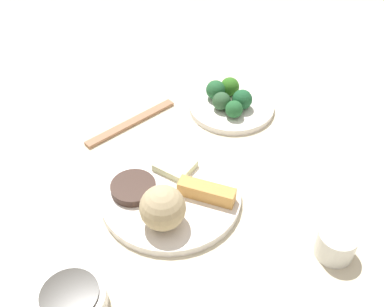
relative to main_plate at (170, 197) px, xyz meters
The scene contains 16 objects.
tabletop 0.02m from the main_plate, 29.18° to the left, with size 2.20×2.20×0.02m, color beige.
main_plate is the anchor object (origin of this frame).
rice_scoop 0.08m from the main_plate, 63.87° to the right, with size 0.08×0.08×0.08m, color tan.
spring_roll 0.07m from the main_plate, 26.13° to the left, with size 0.11×0.03×0.03m, color gold.
crab_rangoon_wonton 0.07m from the main_plate, 116.13° to the left, with size 0.07×0.06×0.02m, color beige.
stir_fry_heap 0.07m from the main_plate, 153.87° to the right, with size 0.08×0.08×0.02m, color #3D2A22.
broccoli_plate 0.31m from the main_plate, 97.89° to the left, with size 0.20×0.20×0.01m, color white.
broccoli_floret_0 0.31m from the main_plate, 93.03° to the left, with size 0.05×0.05×0.05m, color #1F5A31.
broccoli_floret_1 0.29m from the main_plate, 100.86° to the left, with size 0.04×0.04×0.04m, color #315936.
broccoli_floret_2 0.27m from the main_plate, 93.38° to the left, with size 0.04×0.04×0.04m, color #256332.
broccoli_floret_3 0.35m from the main_plate, 100.91° to the left, with size 0.04×0.04×0.04m, color #32701F.
broccoli_floret_6 0.32m from the main_plate, 105.60° to the left, with size 0.05×0.05×0.05m, color #256134.
soy_sauce_bowl 0.26m from the main_plate, 89.98° to the right, with size 0.11×0.11×0.03m, color white.
soy_sauce_bowl_liquid 0.26m from the main_plate, 89.98° to the right, with size 0.09×0.09×0.00m, color black.
teacup 0.30m from the main_plate, ahead, with size 0.07×0.07×0.05m, color silver.
chopsticks_pair 0.24m from the main_plate, 145.96° to the left, with size 0.23×0.02×0.01m, color #A47553.
Camera 1 is at (0.34, -0.46, 0.66)m, focal length 42.44 mm.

